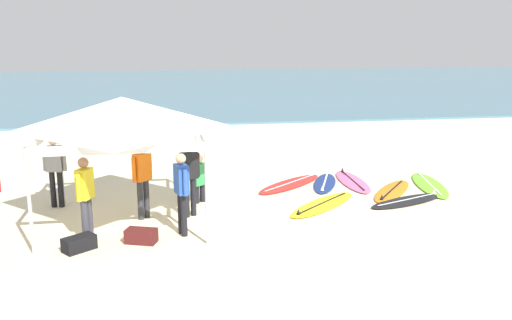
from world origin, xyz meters
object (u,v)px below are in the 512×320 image
(surfboard_black, at_px, (407,201))
(surfboard_orange, at_px, (392,191))
(surfboard_pink, at_px, (352,181))
(gear_bag_by_pole, at_px, (79,243))
(surfboard_navy, at_px, (325,183))
(person_blue, at_px, (182,188))
(surfboard_yellow, at_px, (322,204))
(person_black, at_px, (189,174))
(gear_bag_near_tent, at_px, (141,236))
(surfboard_red, at_px, (290,184))
(canopy_tent, at_px, (122,114))
(person_yellow, at_px, (85,193))
(person_grey, at_px, (55,167))
(person_green, at_px, (199,176))
(surfboard_lime, at_px, (429,185))
(person_orange, at_px, (142,176))

(surfboard_black, bearing_deg, surfboard_orange, 92.01)
(surfboard_pink, height_order, gear_bag_by_pole, gear_bag_by_pole)
(surfboard_navy, height_order, person_blue, person_blue)
(surfboard_yellow, relative_size, person_black, 1.37)
(gear_bag_near_tent, bearing_deg, surfboard_navy, 36.96)
(surfboard_red, xyz_separation_m, person_blue, (-3.01, -3.35, 0.95))
(surfboard_navy, bearing_deg, surfboard_red, 175.95)
(surfboard_navy, height_order, person_black, person_black)
(surfboard_yellow, relative_size, surfboard_black, 0.99)
(person_blue, bearing_deg, surfboard_orange, 22.32)
(surfboard_yellow, bearing_deg, surfboard_black, -1.03)
(surfboard_pink, distance_m, person_black, 5.15)
(canopy_tent, relative_size, surfboard_yellow, 1.44)
(gear_bag_near_tent, distance_m, gear_bag_by_pole, 1.17)
(surfboard_red, height_order, person_yellow, person_yellow)
(surfboard_pink, height_order, person_grey, person_grey)
(surfboard_red, relative_size, person_green, 1.98)
(surfboard_lime, xyz_separation_m, surfboard_navy, (-2.75, 0.63, 0.00))
(surfboard_orange, xyz_separation_m, person_orange, (-6.31, -1.08, 0.95))
(surfboard_lime, relative_size, gear_bag_by_pole, 4.45)
(person_grey, xyz_separation_m, gear_bag_by_pole, (0.90, -2.91, -0.85))
(person_grey, bearing_deg, surfboard_black, -6.65)
(surfboard_navy, bearing_deg, person_yellow, -150.35)
(surfboard_black, xyz_separation_m, surfboard_orange, (-0.03, 0.88, -0.00))
(canopy_tent, distance_m, gear_bag_near_tent, 2.65)
(surfboard_yellow, relative_size, person_blue, 1.37)
(canopy_tent, relative_size, person_black, 1.98)
(surfboard_black, relative_size, gear_bag_near_tent, 3.94)
(canopy_tent, bearing_deg, person_green, 34.89)
(surfboard_black, xyz_separation_m, person_blue, (-5.52, -1.37, 0.95))
(canopy_tent, relative_size, surfboard_orange, 1.50)
(person_blue, bearing_deg, surfboard_yellow, 22.69)
(surfboard_red, relative_size, person_blue, 1.39)
(gear_bag_by_pole, bearing_deg, surfboard_orange, 20.59)
(surfboard_red, distance_m, surfboard_navy, 0.96)
(person_green, bearing_deg, surfboard_black, -9.07)
(surfboard_red, height_order, person_orange, person_orange)
(surfboard_pink, bearing_deg, surfboard_yellow, -126.11)
(surfboard_pink, relative_size, person_yellow, 1.42)
(canopy_tent, xyz_separation_m, surfboard_navy, (5.14, 2.26, -2.35))
(surfboard_navy, bearing_deg, person_black, -150.61)
(surfboard_pink, bearing_deg, person_yellow, -153.06)
(surfboard_yellow, bearing_deg, person_grey, 171.44)
(person_black, height_order, gear_bag_near_tent, person_black)
(surfboard_orange, relative_size, person_black, 1.32)
(person_yellow, bearing_deg, gear_bag_near_tent, -15.06)
(person_orange, relative_size, gear_bag_by_pole, 2.85)
(surfboard_lime, height_order, surfboard_red, same)
(surfboard_black, distance_m, surfboard_orange, 0.88)
(person_green, xyz_separation_m, gear_bag_near_tent, (-1.31, -2.51, -0.52))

